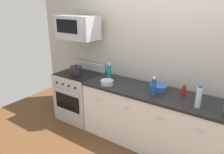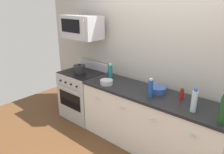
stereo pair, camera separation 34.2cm
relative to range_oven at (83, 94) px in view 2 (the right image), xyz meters
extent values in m
plane|color=brown|center=(1.49, 0.00, -0.47)|extent=(6.38, 6.38, 0.00)
cube|color=#B7B2A8|center=(1.49, 0.41, 0.88)|extent=(5.32, 0.10, 2.70)
cube|color=white|center=(1.49, 0.00, -0.03)|extent=(2.20, 0.62, 0.88)
cube|color=black|center=(1.49, 0.00, 0.43)|extent=(2.23, 0.65, 0.04)
cube|color=black|center=(1.49, -0.28, -0.42)|extent=(2.20, 0.02, 0.10)
cylinder|color=silver|center=(0.72, -0.33, 0.25)|extent=(0.10, 0.02, 0.02)
cylinder|color=silver|center=(1.23, -0.33, 0.25)|extent=(0.10, 0.02, 0.02)
cylinder|color=silver|center=(1.75, -0.33, 0.25)|extent=(0.10, 0.02, 0.02)
cylinder|color=silver|center=(2.26, -0.33, 0.25)|extent=(0.10, 0.02, 0.02)
cube|color=#B7BABF|center=(0.00, 0.00, -0.01)|extent=(0.76, 0.64, 0.91)
cube|color=black|center=(0.00, -0.33, -0.02)|extent=(0.58, 0.01, 0.30)
cylinder|color=#B7BABF|center=(0.00, -0.36, 0.21)|extent=(0.61, 0.02, 0.02)
cube|color=#B7BABF|center=(0.00, 0.29, 0.52)|extent=(0.76, 0.06, 0.16)
cube|color=black|center=(0.00, 0.00, 0.45)|extent=(0.73, 0.61, 0.01)
cylinder|color=black|center=(-0.23, -0.34, 0.32)|extent=(0.04, 0.02, 0.04)
cylinder|color=black|center=(-0.08, -0.34, 0.32)|extent=(0.04, 0.02, 0.04)
cylinder|color=black|center=(0.08, -0.34, 0.32)|extent=(0.04, 0.02, 0.04)
cylinder|color=black|center=(0.23, -0.34, 0.32)|extent=(0.04, 0.02, 0.04)
cube|color=#B7BABF|center=(0.00, 0.05, 1.28)|extent=(0.74, 0.40, 0.40)
cube|color=black|center=(-0.06, -0.16, 1.31)|extent=(0.48, 0.01, 0.22)
cube|color=#B7BABF|center=(0.30, -0.17, 1.28)|extent=(0.02, 0.04, 0.30)
cylinder|color=teal|center=(2.12, 0.01, 0.55)|extent=(0.06, 0.06, 0.20)
cylinder|color=white|center=(2.12, 0.01, 0.66)|extent=(0.04, 0.04, 0.02)
cylinder|color=silver|center=(2.16, -0.14, 0.58)|extent=(0.07, 0.07, 0.27)
cylinder|color=blue|center=(2.16, -0.14, 0.73)|extent=(0.05, 0.05, 0.03)
cylinder|color=silver|center=(2.48, -0.10, 0.56)|extent=(0.07, 0.07, 0.22)
cylinder|color=#19471E|center=(2.49, -0.21, 0.61)|extent=(0.07, 0.07, 0.31)
cylinder|color=#197F7A|center=(0.64, 0.08, 0.57)|extent=(0.07, 0.07, 0.25)
cylinder|color=beige|center=(0.64, 0.08, 0.71)|extent=(0.05, 0.05, 0.02)
cylinder|color=#1E4CA5|center=(1.55, -0.12, 0.58)|extent=(0.07, 0.07, 0.25)
cylinder|color=silver|center=(1.55, -0.12, 0.71)|extent=(0.04, 0.04, 0.02)
cylinder|color=#B21914|center=(1.92, 0.09, 0.53)|extent=(0.05, 0.05, 0.15)
cylinder|color=#19721E|center=(1.92, 0.09, 0.61)|extent=(0.03, 0.03, 0.02)
cylinder|color=#2D519E|center=(1.54, 0.09, 0.49)|extent=(0.25, 0.25, 0.08)
torus|color=#2D519E|center=(1.54, 0.09, 0.53)|extent=(0.25, 0.25, 0.01)
cylinder|color=#2D519E|center=(1.54, 0.09, 0.46)|extent=(0.14, 0.14, 0.01)
cylinder|color=#B2B5BA|center=(0.77, -0.16, 0.49)|extent=(0.21, 0.21, 0.07)
torus|color=#B2B5BA|center=(0.77, -0.16, 0.52)|extent=(0.21, 0.21, 0.01)
cylinder|color=#B2B5BA|center=(0.77, -0.16, 0.46)|extent=(0.11, 0.11, 0.01)
cylinder|color=#262628|center=(0.00, -0.05, 0.52)|extent=(0.22, 0.22, 0.14)
sphere|color=black|center=(0.00, -0.05, 0.61)|extent=(0.04, 0.04, 0.04)
camera|label=1|loc=(2.63, -2.71, 1.70)|focal=33.98mm
camera|label=2|loc=(2.90, -2.50, 1.70)|focal=33.98mm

